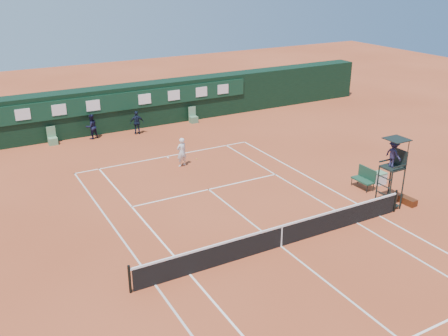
# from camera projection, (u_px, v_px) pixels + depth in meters

# --- Properties ---
(ground) EXTENTS (90.00, 90.00, 0.00)m
(ground) POSITION_uv_depth(u_px,v_px,m) (281.00, 246.00, 20.33)
(ground) COLOR #B84E2B
(ground) RESTS_ON ground
(court_lines) EXTENTS (11.05, 23.85, 0.01)m
(court_lines) POSITION_uv_depth(u_px,v_px,m) (281.00, 246.00, 20.33)
(court_lines) COLOR white
(court_lines) RESTS_ON ground
(tennis_net) EXTENTS (12.90, 0.10, 1.10)m
(tennis_net) POSITION_uv_depth(u_px,v_px,m) (281.00, 235.00, 20.14)
(tennis_net) COLOR black
(tennis_net) RESTS_ON ground
(back_wall) EXTENTS (40.00, 1.65, 3.00)m
(back_wall) POSITION_uv_depth(u_px,v_px,m) (127.00, 106.00, 34.95)
(back_wall) COLOR black
(back_wall) RESTS_ON ground
(linesman_chair_left) EXTENTS (0.55, 0.50, 1.15)m
(linesman_chair_left) POSITION_uv_depth(u_px,v_px,m) (53.00, 140.00, 31.90)
(linesman_chair_left) COLOR #5F9164
(linesman_chair_left) RESTS_ON ground
(linesman_chair_right) EXTENTS (0.55, 0.50, 1.15)m
(linesman_chair_right) POSITION_uv_depth(u_px,v_px,m) (193.00, 118.00, 36.41)
(linesman_chair_right) COLOR #54805B
(linesman_chair_right) RESTS_ON ground
(umpire_chair) EXTENTS (0.96, 0.95, 3.42)m
(umpire_chair) POSITION_uv_depth(u_px,v_px,m) (393.00, 159.00, 22.71)
(umpire_chair) COLOR black
(umpire_chair) RESTS_ON ground
(player_bench) EXTENTS (0.56, 1.20, 1.10)m
(player_bench) POSITION_uv_depth(u_px,v_px,m) (365.00, 177.00, 25.50)
(player_bench) COLOR #1A412D
(player_bench) RESTS_ON ground
(tennis_bag) EXTENTS (0.44, 0.91, 0.33)m
(tennis_bag) POSITION_uv_depth(u_px,v_px,m) (407.00, 201.00, 23.91)
(tennis_bag) COLOR black
(tennis_bag) RESTS_ON ground
(cooler) EXTENTS (0.57, 0.57, 0.65)m
(cooler) POSITION_uv_depth(u_px,v_px,m) (379.00, 178.00, 26.10)
(cooler) COLOR silver
(cooler) RESTS_ON ground
(tennis_ball) EXTENTS (0.06, 0.06, 0.06)m
(tennis_ball) POSITION_uv_depth(u_px,v_px,m) (196.00, 159.00, 29.51)
(tennis_ball) COLOR gold
(tennis_ball) RESTS_ON ground
(player) EXTENTS (0.68, 0.51, 1.69)m
(player) POSITION_uv_depth(u_px,v_px,m) (182.00, 152.00, 28.22)
(player) COLOR silver
(player) RESTS_ON ground
(ball_kid_left) EXTENTS (0.95, 0.83, 1.66)m
(ball_kid_left) POSITION_uv_depth(u_px,v_px,m) (91.00, 127.00, 32.80)
(ball_kid_left) COLOR black
(ball_kid_left) RESTS_ON ground
(ball_kid_right) EXTENTS (1.00, 0.57, 1.61)m
(ball_kid_right) POSITION_uv_depth(u_px,v_px,m) (137.00, 123.00, 33.72)
(ball_kid_right) COLOR black
(ball_kid_right) RESTS_ON ground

